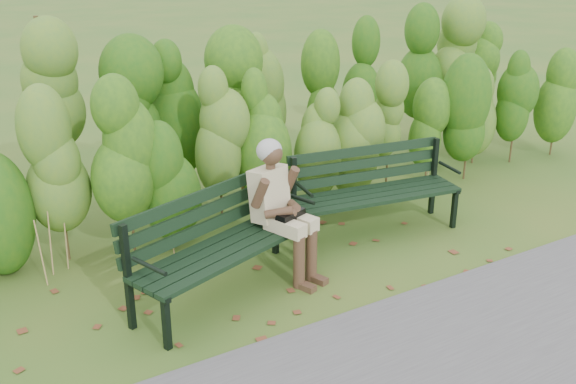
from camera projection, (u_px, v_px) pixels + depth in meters
ground at (305, 268)px, 7.11m from camera, size 80.00×80.00×0.00m
footpath at (452, 381)px, 5.36m from camera, size 60.00×2.50×0.01m
hedge_band at (224, 113)px, 8.13m from camera, size 11.04×1.67×2.42m
leaf_litter at (340, 265)px, 7.18m from camera, size 5.79×2.11×0.01m
bench_left at (219, 236)px, 6.45m from camera, size 2.15×1.29×1.02m
bench_right at (372, 184)px, 7.82m from camera, size 2.03×0.93×0.98m
seated_woman at (280, 201)px, 6.72m from camera, size 0.62×0.87×1.43m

